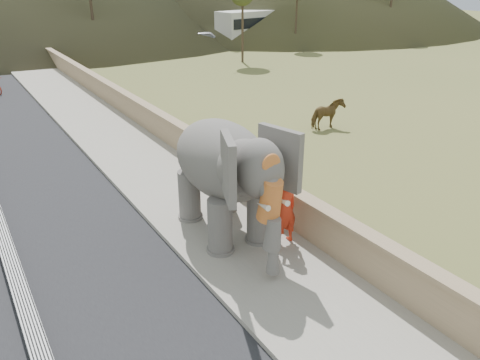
{
  "coord_description": "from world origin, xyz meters",
  "views": [
    {
      "loc": [
        -5.37,
        -4.54,
        6.33
      ],
      "look_at": [
        0.2,
        4.31,
        1.7
      ],
      "focal_mm": 35.0,
      "sensor_mm": 36.0,
      "label": 1
    }
  ],
  "objects": [
    {
      "name": "bus_white",
      "position": [
        22.59,
        35.07,
        1.55
      ],
      "size": [
        11.26,
        4.21,
        3.1
      ],
      "primitive_type": "cube",
      "rotation": [
        0.0,
        0.0,
        1.73
      ],
      "color": "beige",
      "rests_on": "ground"
    },
    {
      "name": "ground",
      "position": [
        0.0,
        0.0,
        0.0
      ],
      "size": [
        160.0,
        160.0,
        0.0
      ],
      "primitive_type": "plane",
      "color": "olive",
      "rests_on": "ground"
    },
    {
      "name": "walkway",
      "position": [
        0.0,
        10.0,
        0.07
      ],
      "size": [
        3.0,
        120.0,
        0.15
      ],
      "primitive_type": "cube",
      "color": "#9E9687",
      "rests_on": "ground"
    },
    {
      "name": "distant_car",
      "position": [
        16.14,
        35.32,
        0.72
      ],
      "size": [
        4.55,
        3.29,
        1.44
      ],
      "primitive_type": "imported",
      "rotation": [
        0.0,
        0.0,
        1.15
      ],
      "color": "silver",
      "rests_on": "ground"
    },
    {
      "name": "bus_orange",
      "position": [
        32.25,
        32.55,
        1.55
      ],
      "size": [
        11.14,
        3.19,
        3.1
      ],
      "primitive_type": "cube",
      "rotation": [
        0.0,
        0.0,
        1.51
      ],
      "color": "gold",
      "rests_on": "ground"
    },
    {
      "name": "elephant_and_man",
      "position": [
        0.02,
        4.81,
        1.68
      ],
      "size": [
        2.5,
        4.39,
        3.08
      ],
      "color": "slate",
      "rests_on": "ground"
    },
    {
      "name": "trees",
      "position": [
        2.57,
        28.87,
        3.89
      ],
      "size": [
        48.36,
        44.8,
        9.2
      ],
      "color": "#473828",
      "rests_on": "ground"
    },
    {
      "name": "cow",
      "position": [
        8.49,
        10.27,
        0.66
      ],
      "size": [
        1.6,
        0.8,
        1.32
      ],
      "primitive_type": "imported",
      "rotation": [
        0.0,
        0.0,
        1.63
      ],
      "color": "brown",
      "rests_on": "ground"
    },
    {
      "name": "parapet",
      "position": [
        1.65,
        10.0,
        0.55
      ],
      "size": [
        0.3,
        120.0,
        1.1
      ],
      "primitive_type": "cube",
      "color": "tan",
      "rests_on": "ground"
    }
  ]
}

